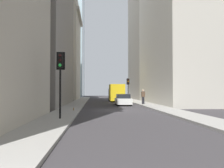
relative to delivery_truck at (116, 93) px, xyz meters
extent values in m
plane|color=#302D30|center=(-18.50, 1.40, -1.46)|extent=(135.00, 135.00, 0.00)
cube|color=gray|center=(-18.50, 5.90, -1.39)|extent=(90.00, 2.20, 0.14)
cube|color=gray|center=(-18.50, -3.10, -1.39)|extent=(90.00, 2.20, 0.14)
cube|color=#B7B2A5|center=(-7.83, -9.20, 10.34)|extent=(19.04, 10.00, 23.60)
cube|color=gray|center=(9.51, -9.20, 12.34)|extent=(15.47, 10.00, 27.61)
cube|color=beige|center=(12.52, 12.00, 8.53)|extent=(13.51, 10.00, 19.98)
cube|color=#A9A293|center=(12.52, 6.75, 16.00)|extent=(13.51, 0.50, 0.60)
cube|color=#9EB7C1|center=(35.46, 14.00, 27.00)|extent=(18.01, 14.00, 56.92)
cube|color=yellow|center=(-0.91, 0.00, 0.08)|extent=(4.60, 2.25, 2.60)
cube|color=#38383D|center=(2.29, 0.00, -0.27)|extent=(1.90, 2.25, 1.90)
cube|color=black|center=(2.29, 0.00, 0.33)|extent=(1.92, 2.09, 0.64)
cylinder|color=black|center=(2.29, -0.98, -1.02)|extent=(0.88, 0.28, 0.88)
cylinder|color=black|center=(2.29, 0.99, -1.02)|extent=(0.88, 0.28, 0.88)
cylinder|color=black|center=(-2.31, -0.98, -1.02)|extent=(0.88, 0.28, 0.88)
cylinder|color=black|center=(-2.31, 0.99, -1.02)|extent=(0.88, 0.28, 0.88)
cube|color=silver|center=(-10.30, 0.00, -0.93)|extent=(4.30, 1.78, 0.70)
cube|color=black|center=(-10.50, 0.00, -0.31)|extent=(2.10, 1.58, 0.54)
cylinder|color=black|center=(-8.95, -0.78, -1.14)|extent=(0.64, 0.22, 0.64)
cylinder|color=black|center=(-8.95, 0.78, -1.14)|extent=(0.64, 0.22, 0.64)
cylinder|color=black|center=(-11.65, -0.78, -1.14)|extent=(0.64, 0.22, 0.64)
cylinder|color=black|center=(-11.65, 0.78, -1.14)|extent=(0.64, 0.22, 0.64)
cylinder|color=black|center=(-26.43, 5.61, 0.23)|extent=(0.12, 0.12, 3.09)
cube|color=black|center=(-26.43, 5.61, 2.22)|extent=(0.28, 0.32, 0.90)
cube|color=black|center=(-26.27, 5.61, 2.22)|extent=(0.03, 0.52, 1.10)
sphere|color=black|center=(-26.59, 5.61, 2.52)|extent=(0.20, 0.20, 0.20)
sphere|color=black|center=(-26.59, 5.61, 2.22)|extent=(0.20, 0.20, 0.20)
sphere|color=green|center=(-26.59, 5.61, 1.92)|extent=(0.20, 0.20, 0.20)
cylinder|color=black|center=(4.22, -2.52, 0.14)|extent=(0.12, 0.12, 2.92)
cube|color=black|center=(4.22, -2.52, 2.05)|extent=(0.28, 0.32, 0.90)
cube|color=black|center=(4.38, -2.52, 2.05)|extent=(0.03, 0.52, 1.10)
sphere|color=black|center=(4.06, -2.52, 2.35)|extent=(0.20, 0.20, 0.20)
sphere|color=orange|center=(4.06, -2.52, 2.05)|extent=(0.20, 0.20, 0.20)
sphere|color=black|center=(4.06, -2.52, 1.75)|extent=(0.20, 0.20, 0.20)
cylinder|color=black|center=(-10.27, -2.64, -0.86)|extent=(0.16, 0.16, 0.91)
cylinder|color=black|center=(-10.27, -2.47, -0.86)|extent=(0.16, 0.16, 0.91)
cube|color=#4C3828|center=(-10.27, -2.55, -0.08)|extent=(0.26, 0.44, 0.66)
sphere|color=beige|center=(-10.27, -2.55, 0.40)|extent=(0.22, 0.22, 0.22)
cylinder|color=brown|center=(-20.23, 5.30, -1.22)|extent=(0.07, 0.07, 0.20)
cylinder|color=brown|center=(-20.23, 5.30, -1.08)|extent=(0.03, 0.03, 0.07)
camera|label=1|loc=(-42.27, 3.48, 0.38)|focal=41.19mm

